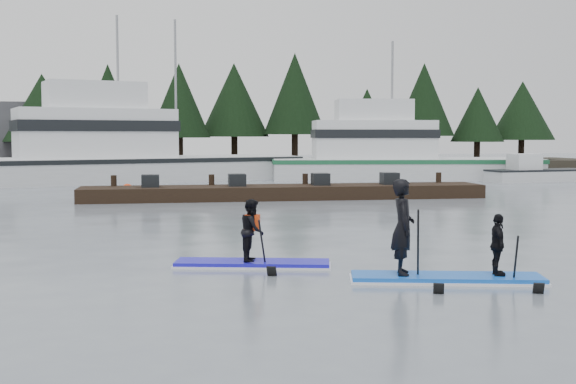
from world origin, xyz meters
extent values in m
plane|color=slate|center=(0.00, 0.00, 0.00)|extent=(160.00, 160.00, 0.00)
cube|color=#2D281E|center=(0.00, 42.00, 0.30)|extent=(70.00, 8.00, 0.60)
cube|color=silver|center=(-3.34, 29.37, 0.13)|extent=(19.51, 9.37, 2.51)
cube|color=white|center=(-5.54, 28.85, 2.74)|extent=(9.10, 5.59, 2.72)
cylinder|color=gray|center=(-4.26, 29.15, 5.37)|extent=(0.14, 0.14, 7.98)
cube|color=silver|center=(12.48, 27.60, 0.11)|extent=(16.41, 7.39, 2.26)
cube|color=white|center=(10.61, 27.95, 2.38)|extent=(7.61, 4.53, 2.26)
cylinder|color=gray|center=(11.70, 27.74, 4.73)|extent=(0.14, 0.14, 6.98)
cube|color=silver|center=(18.87, 23.49, 0.34)|extent=(6.03, 2.29, 0.69)
cube|color=black|center=(2.32, 16.04, 0.28)|extent=(16.80, 3.48, 0.56)
sphere|color=red|center=(12.18, 26.59, 0.00)|extent=(0.61, 0.61, 0.61)
sphere|color=red|center=(-3.99, 21.10, 0.00)|extent=(0.51, 0.51, 0.51)
cube|color=#1B15C7|center=(-1.92, 1.15, 0.06)|extent=(3.18, 1.61, 0.12)
imported|color=black|center=(-1.92, 1.15, 0.74)|extent=(0.63, 0.72, 1.25)
cube|color=#E94013|center=(-1.92, 1.15, 0.89)|extent=(0.34, 0.28, 0.32)
cylinder|color=black|center=(-1.74, 0.86, 0.28)|extent=(0.40, 0.82, 1.49)
cube|color=blue|center=(1.22, -1.16, 0.06)|extent=(3.51, 1.76, 0.12)
imported|color=black|center=(0.46, -0.93, 0.99)|extent=(0.58, 0.73, 1.74)
cylinder|color=black|center=(0.63, -1.21, 0.55)|extent=(0.44, 0.90, 1.66)
imported|color=black|center=(2.08, -1.42, 0.68)|extent=(0.45, 0.71, 1.12)
cylinder|color=black|center=(2.26, -1.70, 0.21)|extent=(0.39, 0.79, 1.44)
camera|label=1|loc=(-4.62, -13.01, 2.65)|focal=45.00mm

